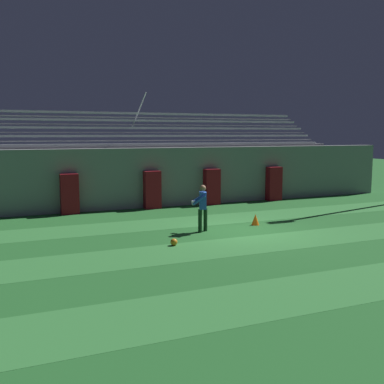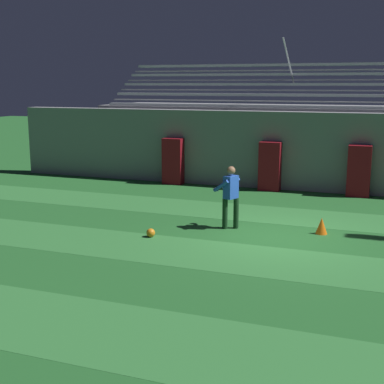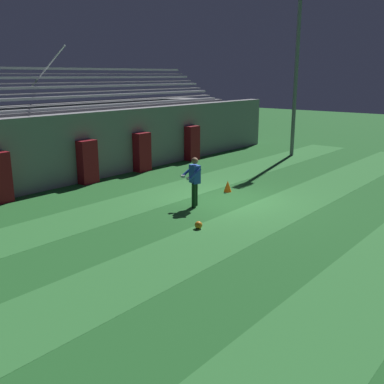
# 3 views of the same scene
# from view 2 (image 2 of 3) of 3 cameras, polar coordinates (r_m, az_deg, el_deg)

# --- Properties ---
(ground_plane) EXTENTS (80.00, 80.00, 0.00)m
(ground_plane) POSITION_cam_2_polar(r_m,az_deg,el_deg) (13.52, 9.30, -4.90)
(ground_plane) COLOR #236028
(turf_stripe_near) EXTENTS (28.00, 2.09, 0.01)m
(turf_stripe_near) POSITION_cam_2_polar(r_m,az_deg,el_deg) (8.10, 0.82, -16.30)
(turf_stripe_near) COLOR #337A38
(turf_stripe_near) RESTS_ON ground
(turf_stripe_mid) EXTENTS (28.00, 2.09, 0.01)m
(turf_stripe_mid) POSITION_cam_2_polar(r_m,az_deg,el_deg) (11.82, 7.60, -7.25)
(turf_stripe_mid) COLOR #337A38
(turf_stripe_mid) RESTS_ON ground
(turf_stripe_far) EXTENTS (28.00, 2.09, 0.01)m
(turf_stripe_far) POSITION_cam_2_polar(r_m,az_deg,el_deg) (15.77, 10.94, -2.58)
(turf_stripe_far) COLOR #337A38
(turf_stripe_far) RESTS_ON ground
(back_wall) EXTENTS (24.00, 0.60, 2.80)m
(back_wall) POSITION_cam_2_polar(r_m,az_deg,el_deg) (19.56, 13.08, 4.20)
(back_wall) COLOR gray
(back_wall) RESTS_ON ground
(padding_pillar_gate_left) EXTENTS (0.76, 0.44, 1.75)m
(padding_pillar_gate_left) POSITION_cam_2_polar(r_m,az_deg,el_deg) (19.34, 8.31, 2.73)
(padding_pillar_gate_left) COLOR maroon
(padding_pillar_gate_left) RESTS_ON ground
(padding_pillar_gate_right) EXTENTS (0.76, 0.44, 1.75)m
(padding_pillar_gate_right) POSITION_cam_2_polar(r_m,az_deg,el_deg) (18.96, 17.38, 2.15)
(padding_pillar_gate_right) COLOR maroon
(padding_pillar_gate_right) RESTS_ON ground
(padding_pillar_far_left) EXTENTS (0.76, 0.44, 1.75)m
(padding_pillar_far_left) POSITION_cam_2_polar(r_m,az_deg,el_deg) (20.42, -2.03, 3.30)
(padding_pillar_far_left) COLOR maroon
(padding_pillar_far_left) RESTS_ON ground
(bleacher_stand) EXTENTS (18.00, 4.05, 5.43)m
(bleacher_stand) POSITION_cam_2_polar(r_m,az_deg,el_deg) (21.86, 13.88, 5.18)
(bleacher_stand) COLOR gray
(bleacher_stand) RESTS_ON ground
(goalkeeper) EXTENTS (0.68, 0.70, 1.67)m
(goalkeeper) POSITION_cam_2_polar(r_m,az_deg,el_deg) (14.07, 4.10, -0.13)
(goalkeeper) COLOR #143319
(goalkeeper) RESTS_ON ground
(soccer_ball) EXTENTS (0.22, 0.22, 0.22)m
(soccer_ball) POSITION_cam_2_polar(r_m,az_deg,el_deg) (13.47, -4.43, -4.36)
(soccer_ball) COLOR orange
(soccer_ball) RESTS_ON ground
(traffic_cone) EXTENTS (0.30, 0.30, 0.42)m
(traffic_cone) POSITION_cam_2_polar(r_m,az_deg,el_deg) (14.09, 13.65, -3.53)
(traffic_cone) COLOR orange
(traffic_cone) RESTS_ON ground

